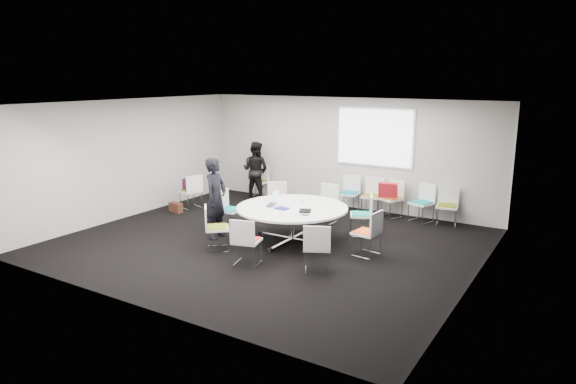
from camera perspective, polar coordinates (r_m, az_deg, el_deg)
The scene contains 31 objects.
room_shell at distance 10.14m, azimuth -1.70°, elevation 1.85°, with size 8.08×7.08×2.88m.
conference_table at distance 10.45m, azimuth 0.44°, elevation -2.64°, with size 2.26×2.26×0.73m.
projection_screen at distance 12.79m, azimuth 9.58°, elevation 6.00°, with size 1.90×0.03×1.35m, color white.
chair_ring_a at distance 9.81m, azimuth 8.73°, elevation -5.46°, with size 0.50×0.51×0.88m.
chair_ring_b at distance 11.03m, azimuth 8.15°, elevation -3.39°, with size 0.60×0.61×0.88m.
chair_ring_c at distance 11.89m, azimuth 4.21°, elevation -2.10°, with size 0.47×0.46×0.88m.
chair_ring_d at distance 12.09m, azimuth -1.23°, elevation -1.81°, with size 0.62×0.62×0.88m.
chair_ring_e at distance 11.38m, azimuth -6.48°, elevation -2.83°, with size 0.47×0.48×0.88m.
chair_ring_f at distance 10.10m, azimuth -7.94°, elevation -4.90°, with size 0.64×0.64×0.88m.
chair_ring_g at distance 9.27m, azimuth -4.63°, elevation -6.46°, with size 0.56×0.55×0.88m.
chair_ring_h at distance 8.93m, azimuth 3.24°, elevation -7.19°, with size 0.61×0.61×0.88m.
chair_back_a at distance 12.98m, azimuth 6.78°, elevation -0.88°, with size 0.50×0.48×0.88m.
chair_back_b at distance 12.75m, azimuth 9.32°, elevation -1.21°, with size 0.51×0.50×0.88m.
chair_back_c at distance 12.57m, azimuth 11.36°, elevation -1.50°, with size 0.61×0.60×0.88m.
chair_back_d at distance 12.31m, azimuth 14.59°, elevation -1.97°, with size 0.58×0.58×0.88m.
chair_back_e at distance 12.17m, azimuth 17.21°, elevation -2.30°, with size 0.53×0.52×0.88m.
chair_spare_left at distance 13.36m, azimuth -10.71°, elevation -0.63°, with size 0.57×0.58×0.88m.
chair_person_back at distance 14.33m, azimuth -3.23°, elevation 0.49°, with size 0.52×0.51×0.88m.
person_main at distance 10.72m, azimuth -8.04°, elevation -0.69°, with size 0.62×0.41×1.70m, color black.
person_back at distance 14.10m, azimuth -3.63°, elevation 2.42°, with size 0.77×0.60×1.59m, color black.
laptop at distance 10.50m, azimuth -1.60°, elevation -1.44°, with size 0.35×0.22×0.03m, color #333338.
laptop_lid at distance 10.74m, azimuth -1.39°, elevation -0.48°, with size 0.30×0.02×0.22m, color silver.
notebook_black at distance 10.05m, azimuth 1.92°, elevation -2.11°, with size 0.22×0.30×0.02m, color black.
tablet_folio at distance 10.24m, azimuth -0.71°, elevation -1.80°, with size 0.26×0.20×0.03m, color navy.
papers_right at distance 10.29m, azimuth 3.44°, elevation -1.82°, with size 0.30×0.21×0.00m, color silver.
papers_front at distance 9.96m, azimuth 3.70°, elevation -2.32°, with size 0.30×0.21×0.00m, color silver.
cup at distance 10.65m, azimuth 1.50°, elevation -1.05°, with size 0.08×0.08×0.09m, color white.
phone at distance 9.79m, azimuth 1.92°, elevation -2.56°, with size 0.14×0.07×0.01m, color black.
maroon_bag at distance 13.30m, azimuth -10.80°, elevation 0.83°, with size 0.40×0.14×0.28m, color #46122F.
brown_bag at distance 13.08m, azimuth -12.36°, elevation -1.69°, with size 0.36×0.16×0.24m, color #3C1F13.
red_jacket at distance 12.27m, azimuth 11.05°, elevation 0.20°, with size 0.44×0.10×0.35m, color #A7141D.
Camera 1 is at (5.57, -8.31, 3.32)m, focal length 32.00 mm.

